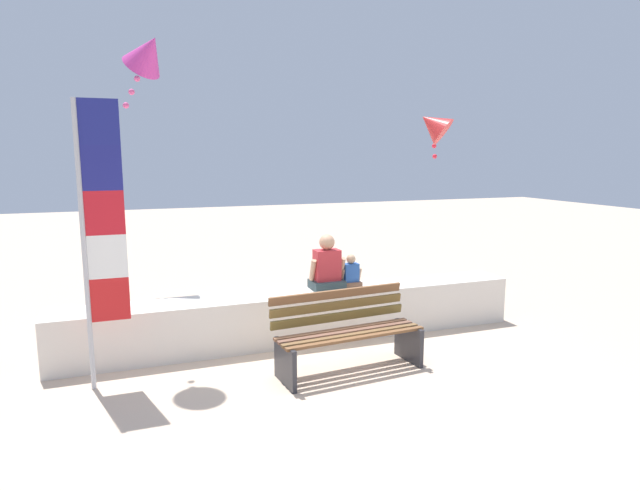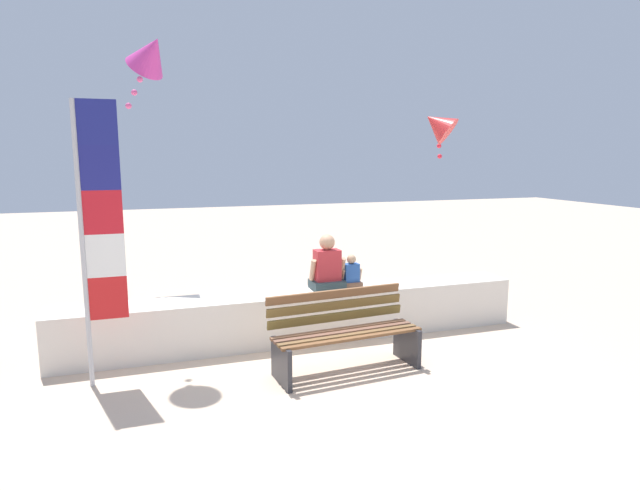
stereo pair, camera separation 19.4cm
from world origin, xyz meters
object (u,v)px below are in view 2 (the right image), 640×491
Objects in this scene: person_child at (351,274)px; kite_red at (438,124)px; person_adult at (327,268)px; park_bench at (344,334)px; flag_banner at (96,225)px; kite_magenta at (151,54)px.

kite_red reaches higher than person_child.
person_adult reaches higher than person_child.
park_bench is 1.30m from person_adult.
person_adult is 0.25× the size of flag_banner.
kite_magenta is 1.20× the size of kite_red.
park_bench is 4.67m from kite_red.
park_bench is 2.36× the size of person_adult.
kite_magenta is (-1.85, 2.55, 3.35)m from park_bench.
flag_banner is (-2.76, -0.73, 0.78)m from person_adult.
person_child is at bearing -29.58° from kite_magenta.
person_child is at bearing 64.61° from park_bench.
kite_magenta is (0.69, 2.10, 2.06)m from flag_banner.
person_child is 3.46m from kite_red.
person_adult is at bearing 79.77° from park_bench.
person_child is 3.31m from flag_banner.
person_adult is 0.37m from person_child.
flag_banner is 3.02m from kite_magenta.
park_bench is at bearing -100.23° from person_adult.
person_adult is 3.76m from kite_magenta.
kite_red is at bearing 45.19° from park_bench.
person_adult is (0.21, 1.18, 0.51)m from park_bench.
kite_red is at bearing 3.07° from kite_magenta.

